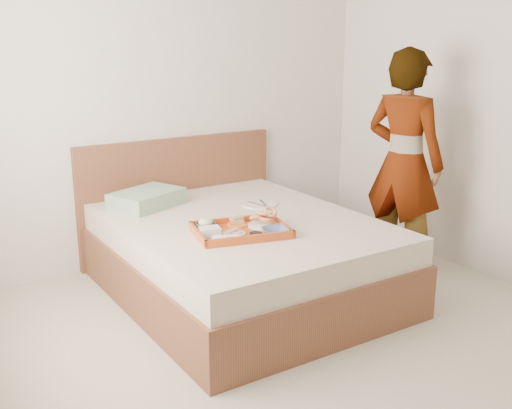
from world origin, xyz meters
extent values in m
cube|color=beige|center=(0.00, 0.00, 0.00)|extent=(3.50, 4.00, 0.01)
cube|color=silver|center=(0.00, 2.00, 1.30)|extent=(3.50, 0.01, 2.60)
cube|color=brown|center=(0.04, 1.00, 0.27)|extent=(1.65, 2.00, 0.53)
cube|color=brown|center=(0.04, 1.97, 0.47)|extent=(1.65, 0.06, 0.95)
cube|color=#92B698|center=(-0.37, 1.64, 0.59)|extent=(0.58, 0.50, 0.12)
cube|color=#BF591F|center=(-0.12, 0.74, 0.56)|extent=(0.65, 0.53, 0.05)
cylinder|color=white|center=(0.06, 0.76, 0.55)|extent=(0.24, 0.24, 0.01)
imported|color=#1A1F4F|center=(0.02, 0.57, 0.57)|extent=(0.19, 0.19, 0.04)
cylinder|color=black|center=(-0.11, 0.58, 0.56)|extent=(0.10, 0.10, 0.03)
cylinder|color=white|center=(-0.19, 0.71, 0.55)|extent=(0.17, 0.17, 0.01)
cylinder|color=orange|center=(-0.07, 0.86, 0.55)|extent=(0.17, 0.17, 0.01)
imported|color=#1A1F4F|center=(-0.28, 0.91, 0.57)|extent=(0.15, 0.15, 0.04)
cube|color=silver|center=(-0.32, 0.77, 0.57)|extent=(0.14, 0.12, 0.05)
cylinder|color=white|center=(-0.33, 0.65, 0.56)|extent=(0.10, 0.10, 0.03)
cylinder|color=white|center=(0.34, 1.23, 0.54)|extent=(0.28, 0.28, 0.01)
imported|color=beige|center=(1.26, 0.73, 0.82)|extent=(0.54, 0.68, 1.65)
camera|label=1|loc=(-2.00, -2.34, 1.71)|focal=42.82mm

